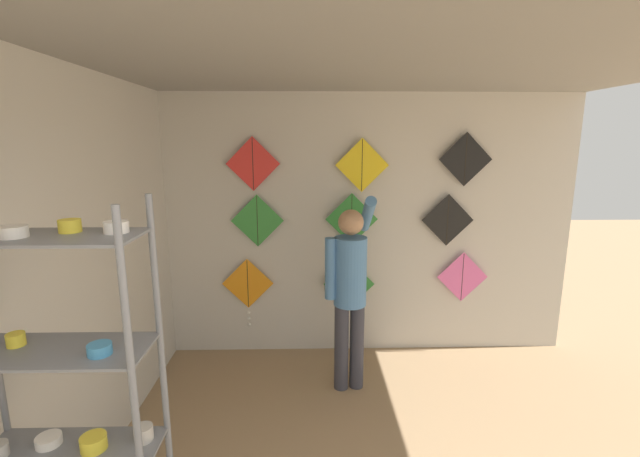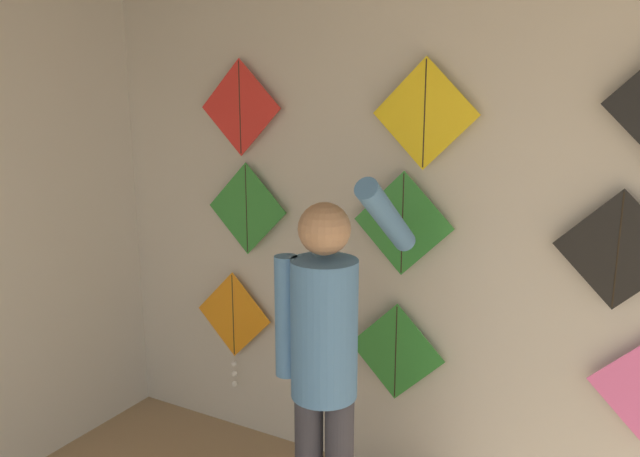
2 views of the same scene
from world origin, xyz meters
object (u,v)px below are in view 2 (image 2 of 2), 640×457
Objects in this scene: kite_0 at (234,321)px; kite_5 at (618,250)px; kite_6 at (240,108)px; kite_7 at (425,114)px; kite_1 at (396,352)px; kite_3 at (247,209)px; kite_4 at (403,224)px; shopkeeper at (326,354)px.

kite_0 is 2.25m from kite_5.
kite_7 is at bearing 0.00° from kite_6.
kite_7 reaches higher than kite_1.
kite_3 is 2.01m from kite_5.
kite_6 is at bearing 180.00° from kite_4.
kite_6 reaches higher than kite_3.
kite_7 is at bearing 0.00° from kite_4.
shopkeeper is 1.38m from kite_5.
kite_5 reaches higher than kite_1.
kite_7 is (1.21, 0.00, 1.30)m from kite_0.
kite_7 is (1.12, 0.00, -0.02)m from kite_6.
kite_3 is at bearing 180.00° from kite_4.
kite_1 is at bearing 180.00° from kite_7.
kite_5 is at bearing 0.00° from kite_7.
kite_7 reaches higher than kite_0.
kite_4 is (0.02, 0.00, 0.72)m from kite_1.
shopkeeper is 0.74m from kite_1.
kite_6 is at bearing 180.00° from kite_3.
shopkeeper reaches higher than kite_5.
kite_7 is (0.12, 0.00, 1.28)m from kite_1.
kite_0 is 1.38× the size of kite_7.
kite_3 is at bearing 180.00° from kite_5.
kite_6 reaches higher than kite_5.
shopkeeper is 3.31× the size of kite_3.
kite_1 is (1.10, 0.00, 0.02)m from kite_0.
shopkeeper is 0.85m from kite_4.
kite_7 is (-0.92, 0.00, 0.58)m from kite_5.
kite_1 is 1.64m from kite_6.
kite_0 is at bearing -179.95° from kite_1.
kite_7 is at bearing 0.00° from kite_1.
kite_7 is (0.10, 0.00, 0.56)m from kite_4.
kite_7 is (0.17, 0.70, 1.03)m from shopkeeper.
kite_4 reaches higher than kite_3.
kite_6 reaches higher than kite_1.
kite_4 is at bearing 180.00° from kite_7.
kite_4 is at bearing 75.50° from shopkeeper.
kite_4 is 1.02m from kite_5.
kite_6 is at bearing 180.00° from kite_7.
kite_0 is at bearing 137.75° from shopkeeper.
kite_5 is (2.13, 0.00, 0.73)m from kite_0.
kite_1 is at bearing 180.00° from kite_4.
kite_7 reaches higher than kite_5.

